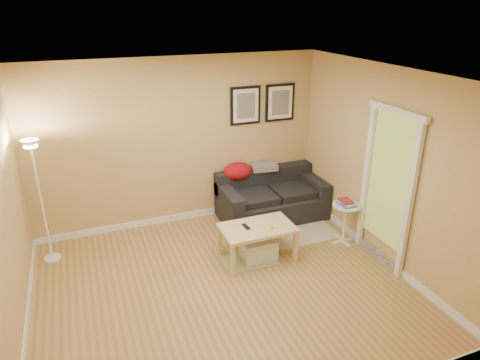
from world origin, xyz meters
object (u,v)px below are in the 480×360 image
(side_table, at_px, (345,224))
(book_stack, at_px, (346,202))
(sofa, at_px, (272,196))
(floor_lamp, at_px, (42,206))
(coffee_table, at_px, (257,242))
(storage_bin, at_px, (258,248))

(side_table, relative_size, book_stack, 2.49)
(sofa, xyz_separation_m, floor_lamp, (-3.38, -0.04, 0.45))
(sofa, xyz_separation_m, side_table, (0.64, -1.12, -0.07))
(side_table, bearing_deg, coffee_table, 177.19)
(sofa, height_order, side_table, sofa)
(coffee_table, height_order, book_stack, book_stack)
(coffee_table, bearing_deg, book_stack, 0.94)
(coffee_table, xyz_separation_m, side_table, (1.36, -0.07, 0.06))
(sofa, relative_size, side_table, 2.77)
(coffee_table, height_order, storage_bin, coffee_table)
(floor_lamp, bearing_deg, coffee_table, -20.78)
(coffee_table, bearing_deg, sofa, 59.57)
(sofa, distance_m, book_stack, 1.32)
(side_table, bearing_deg, storage_bin, 177.25)
(coffee_table, distance_m, storage_bin, 0.10)
(storage_bin, bearing_deg, book_stack, -3.03)
(coffee_table, relative_size, book_stack, 4.01)
(sofa, height_order, coffee_table, sofa)
(side_table, distance_m, book_stack, 0.35)
(sofa, bearing_deg, storage_bin, -123.85)
(coffee_table, bearing_deg, floor_lamp, 163.24)
(sofa, bearing_deg, coffee_table, -124.45)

